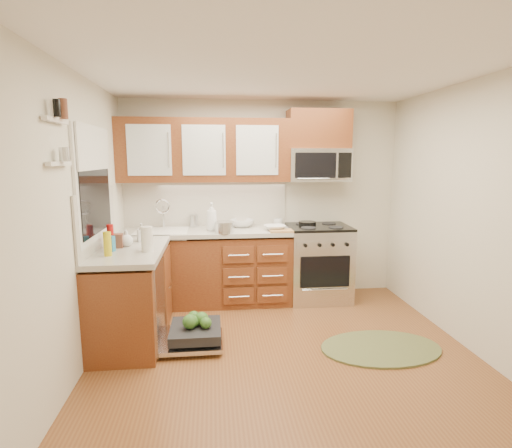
{
  "coord_description": "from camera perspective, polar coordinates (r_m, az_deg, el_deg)",
  "views": [
    {
      "loc": [
        -0.63,
        -3.36,
        1.79
      ],
      "look_at": [
        -0.17,
        0.85,
        1.08
      ],
      "focal_mm": 28.0,
      "sensor_mm": 36.0,
      "label": 1
    }
  ],
  "objects": [
    {
      "name": "cutting_board",
      "position": [
        4.73,
        3.79,
        -0.96
      ],
      "size": [
        0.31,
        0.2,
        0.02
      ],
      "primitive_type": "cube",
      "rotation": [
        0.0,
        0.0,
        -0.02
      ],
      "color": "#AE764F",
      "rests_on": "countertop_back"
    },
    {
      "name": "soap_bottle_b",
      "position": [
        4.33,
        -16.02,
        -1.16
      ],
      "size": [
        0.11,
        0.11,
        0.19
      ],
      "primitive_type": "imported",
      "rotation": [
        0.0,
        0.0,
        0.34
      ],
      "color": "#999999",
      "rests_on": "countertop_left"
    },
    {
      "name": "dishwasher",
      "position": [
        4.04,
        -9.18,
        -15.41
      ],
      "size": [
        0.7,
        0.6,
        0.2
      ],
      "primitive_type": null,
      "color": "silver",
      "rests_on": "ground"
    },
    {
      "name": "countertop_left",
      "position": [
        4.07,
        -17.52,
        -3.64
      ],
      "size": [
        0.64,
        1.27,
        0.05
      ],
      "primitive_type": "cube",
      "color": "beige",
      "rests_on": "base_cabinet_left"
    },
    {
      "name": "backsplash_back",
      "position": [
        5.13,
        -7.2,
        2.9
      ],
      "size": [
        2.05,
        0.02,
        0.57
      ],
      "primitive_type": "cube",
      "color": "beige",
      "rests_on": "ground"
    },
    {
      "name": "countertop_back",
      "position": [
        4.89,
        -7.18,
        -1.11
      ],
      "size": [
        2.07,
        0.64,
        0.05
      ],
      "primitive_type": "cube",
      "color": "beige",
      "rests_on": "base_cabinet_back"
    },
    {
      "name": "wooden_box",
      "position": [
        4.11,
        -19.41,
        -2.28
      ],
      "size": [
        0.14,
        0.11,
        0.13
      ],
      "primitive_type": "cube",
      "rotation": [
        0.0,
        0.0,
        0.07
      ],
      "color": "brown",
      "rests_on": "countertop_left"
    },
    {
      "name": "floor",
      "position": [
        3.86,
        4.15,
        -18.19
      ],
      "size": [
        3.5,
        3.5,
        0.0
      ],
      "primitive_type": "plane",
      "color": "brown",
      "rests_on": "ground"
    },
    {
      "name": "soap_bottle_a",
      "position": [
        4.78,
        -6.34,
        1.03
      ],
      "size": [
        0.15,
        0.15,
        0.34
      ],
      "primitive_type": "imported",
      "rotation": [
        0.0,
        0.0,
        0.13
      ],
      "color": "#999999",
      "rests_on": "countertop_back"
    },
    {
      "name": "window_blind",
      "position": [
        4.01,
        -22.14,
        10.05
      ],
      "size": [
        0.02,
        0.96,
        0.4
      ],
      "primitive_type": "cube",
      "color": "white",
      "rests_on": "ground"
    },
    {
      "name": "blue_carton",
      "position": [
        3.97,
        -20.19,
        -2.66
      ],
      "size": [
        0.1,
        0.08,
        0.15
      ],
      "primitive_type": "cube",
      "rotation": [
        0.0,
        0.0,
        -0.33
      ],
      "color": "teal",
      "rests_on": "countertop_left"
    },
    {
      "name": "range",
      "position": [
        5.14,
        8.85,
        -5.48
      ],
      "size": [
        0.76,
        0.64,
        0.95
      ],
      "primitive_type": null,
      "color": "silver",
      "rests_on": "ground"
    },
    {
      "name": "cup",
      "position": [
        5.15,
        3.19,
        0.29
      ],
      "size": [
        0.13,
        0.13,
        0.09
      ],
      "primitive_type": "imported",
      "rotation": [
        0.0,
        0.0,
        -0.12
      ],
      "color": "#999999",
      "rests_on": "countertop_back"
    },
    {
      "name": "shelf_lower",
      "position": [
        3.2,
        -26.31,
        7.75
      ],
      "size": [
        0.04,
        0.4,
        0.03
      ],
      "primitive_type": "cube",
      "color": "white",
      "rests_on": "ground"
    },
    {
      "name": "wall_right",
      "position": [
        4.16,
        28.85,
        0.8
      ],
      "size": [
        0.04,
        3.5,
        2.5
      ],
      "primitive_type": "cube",
      "color": "beige",
      "rests_on": "ground"
    },
    {
      "name": "canister",
      "position": [
        5.08,
        -8.86,
        0.47
      ],
      "size": [
        0.13,
        0.13,
        0.16
      ],
      "primitive_type": "cylinder",
      "rotation": [
        0.0,
        0.0,
        0.29
      ],
      "color": "silver",
      "rests_on": "countertop_back"
    },
    {
      "name": "rug",
      "position": [
        4.13,
        17.39,
        -16.56
      ],
      "size": [
        1.34,
        1.12,
        0.02
      ],
      "primitive_type": null,
      "rotation": [
        0.0,
        0.0,
        -0.38
      ],
      "color": "#646A3C",
      "rests_on": "ground"
    },
    {
      "name": "upper_cabinets",
      "position": [
        4.94,
        -7.39,
        10.37
      ],
      "size": [
        2.05,
        0.35,
        0.75
      ],
      "primitive_type": null,
      "color": "#5B2214",
      "rests_on": "ground"
    },
    {
      "name": "microwave",
      "position": [
        5.09,
        8.85,
        8.34
      ],
      "size": [
        0.76,
        0.38,
        0.4
      ],
      "primitive_type": null,
      "color": "silver",
      "rests_on": "ground"
    },
    {
      "name": "backsplash_left",
      "position": [
        4.08,
        -21.8,
        0.6
      ],
      "size": [
        0.02,
        1.25,
        0.57
      ],
      "primitive_type": "cube",
      "color": "beige",
      "rests_on": "ground"
    },
    {
      "name": "window",
      "position": [
        4.02,
        -22.19,
        5.33
      ],
      "size": [
        0.03,
        1.05,
        1.05
      ],
      "primitive_type": null,
      "color": "white",
      "rests_on": "ground"
    },
    {
      "name": "soap_bottle_c",
      "position": [
        4.14,
        -18.06,
        -1.93
      ],
      "size": [
        0.15,
        0.15,
        0.16
      ],
      "primitive_type": "imported",
      "rotation": [
        0.0,
        0.0,
        -0.2
      ],
      "color": "#999999",
      "rests_on": "countertop_left"
    },
    {
      "name": "shelf_upper",
      "position": [
        3.21,
        -26.71,
        13.09
      ],
      "size": [
        0.04,
        0.4,
        0.03
      ],
      "primitive_type": "cube",
      "color": "white",
      "rests_on": "ground"
    },
    {
      "name": "mustard_bottle",
      "position": [
        3.79,
        -20.46,
        -2.68
      ],
      "size": [
        0.09,
        0.09,
        0.22
      ],
      "primitive_type": "cylinder",
      "rotation": [
        0.0,
        0.0,
        0.38
      ],
      "color": "gold",
      "rests_on": "countertop_left"
    },
    {
      "name": "bowl_b",
      "position": [
        5.04,
        -2.03,
        0.12
      ],
      "size": [
        0.31,
        0.31,
        0.09
      ],
      "primitive_type": "imported",
      "rotation": [
        0.0,
        0.0,
        0.03
      ],
      "color": "#999999",
      "rests_on": "countertop_back"
    },
    {
      "name": "base_cabinet_left",
      "position": [
        4.2,
        -17.33,
        -9.96
      ],
      "size": [
        0.6,
        1.25,
        0.85
      ],
      "primitive_type": "cube",
      "color": "#5B2214",
      "rests_on": "ground"
    },
    {
      "name": "wall_back",
      "position": [
        5.18,
        0.85,
        3.48
      ],
      "size": [
        3.5,
        0.04,
        2.5
      ],
      "primitive_type": "cube",
      "color": "beige",
      "rests_on": "ground"
    },
    {
      "name": "bowl_a",
      "position": [
        4.82,
        2.69,
        -0.53
      ],
      "size": [
        0.28,
        0.28,
        0.06
      ],
      "primitive_type": "imported",
      "rotation": [
        0.0,
        0.0,
        0.12
      ],
      "color": "#999999",
      "rests_on": "countertop_back"
    },
    {
      "name": "paper_towel_roll",
      "position": [
        3.85,
        -15.31,
        -2.09
      ],
      "size": [
        0.14,
        0.14,
        0.24
      ],
      "primitive_type": "cylinder",
      "rotation": [
        0.0,
        0.0,
        -0.35
      ],
      "color": "white",
      "rests_on": "countertop_left"
    },
    {
      "name": "wall_front",
      "position": [
        1.82,
        14.67,
        -8.26
      ],
      "size": [
        3.5,
        0.04,
        2.5
      ],
      "primitive_type": "cube",
      "color": "beige",
      "rests_on": "ground"
    },
    {
      "name": "skillet",
      "position": [
        5.09,
        7.34,
        0.12
      ],
      "size": [
        0.28,
        0.28,
        0.04
      ],
      "primitive_type": "cylinder",
      "rotation": [
        0.0,
        0.0,
        0.33
      ],
      "color": "black",
      "rests_on": "range"
    },
    {
      "name": "base_cabinet_back",
      "position": [
        5.0,
        -7.07,
        -6.45
      ],
      "size": [
        2.05,
        0.6,
        0.85
      ],
      "primitive_type": "cube",
      "color": "#5B2214",
      "rests_on": "ground"
    },
    {
      "name": "stock_pot",
      "position": [
        4.65,
        -4.54,
        -0.46
      ],
      "size": [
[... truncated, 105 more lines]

